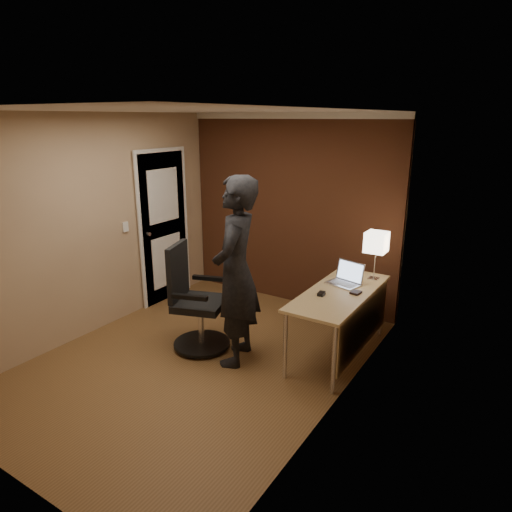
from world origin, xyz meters
name	(u,v)px	position (x,y,z in m)	size (l,w,h in m)	color
room	(256,205)	(-0.27, 1.54, 1.37)	(4.00, 4.00, 4.00)	brown
desk	(346,304)	(1.25, 0.85, 0.60)	(0.60, 1.50, 0.73)	tan
desk_lamp	(376,243)	(1.36, 1.39, 1.15)	(0.22, 0.22, 0.54)	silver
laptop	(347,278)	(1.15, 1.10, 0.79)	(0.38, 0.33, 0.23)	silver
mouse	(321,294)	(1.07, 0.65, 0.75)	(0.06, 0.10, 0.03)	black
wallet	(356,292)	(1.34, 0.87, 0.74)	(0.09, 0.11, 0.02)	black
office_chair	(194,304)	(-0.21, 0.19, 0.50)	(0.65, 0.72, 1.14)	black
person	(236,272)	(0.32, 0.21, 0.96)	(0.70, 0.46, 1.93)	black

